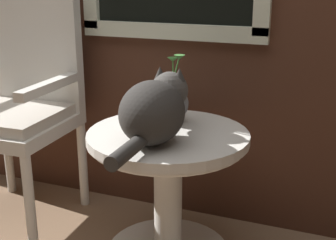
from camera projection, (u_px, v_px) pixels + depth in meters
wicker_side_table at (168, 175)px, 1.86m from camera, size 0.63×0.63×0.55m
wicker_chair at (20, 98)px, 2.17m from camera, size 0.52×0.51×1.07m
cat at (155, 109)px, 1.67m from camera, size 0.24×0.58×0.25m
pewter_vase_with_ivy at (173, 100)px, 1.91m from camera, size 0.13×0.13×0.29m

